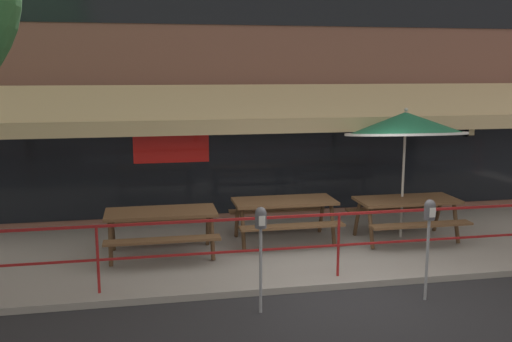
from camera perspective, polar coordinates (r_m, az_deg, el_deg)
ground_plane at (r=8.52m, az=8.82°, el=-11.64°), size 120.00×120.00×0.00m
patio_deck at (r=10.30m, az=5.03°, el=-7.40°), size 15.00×4.00×0.10m
restaurant_building at (r=11.97m, az=2.28°, el=11.11°), size 15.00×1.60×6.74m
patio_railing at (r=8.53m, az=8.28°, el=-5.92°), size 13.84×0.04×0.97m
picnic_table_left at (r=9.50m, az=-9.46°, el=-4.88°), size 1.80×1.42×0.76m
picnic_table_centre at (r=10.16m, az=2.84°, el=-3.77°), size 1.80×1.42×0.76m
picnic_table_right at (r=10.58m, az=14.82°, el=-3.54°), size 1.80×1.42×0.76m
patio_umbrella_right at (r=10.51m, az=14.72°, el=4.54°), size 2.14×2.14×2.40m
parking_meter_near at (r=7.31m, az=0.48°, el=-5.71°), size 0.15×0.16×1.42m
parking_meter_far at (r=8.06m, az=16.94°, el=-4.64°), size 0.15×0.16×1.42m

